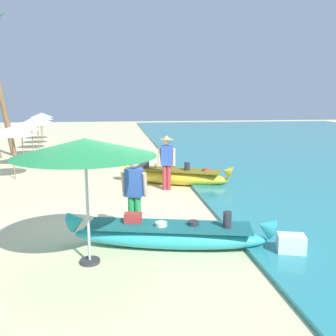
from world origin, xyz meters
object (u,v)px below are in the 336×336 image
boat_yellow_midground (175,176)px  cooler_box (291,246)px  patio_umbrella_large (85,148)px  person_tourist_customer (134,192)px  boat_cyan_foreground (169,235)px  person_vendor_hatted (167,159)px

boat_yellow_midground → cooler_box: 6.17m
patio_umbrella_large → cooler_box: patio_umbrella_large is taller
person_tourist_customer → boat_cyan_foreground: bearing=-50.5°
boat_cyan_foreground → cooler_box: bearing=-18.8°
boat_yellow_midground → person_vendor_hatted: 1.08m
boat_yellow_midground → person_vendor_hatted: bearing=-119.2°
boat_yellow_midground → patio_umbrella_large: 6.55m
person_tourist_customer → patio_umbrella_large: (-0.87, -1.25, 1.12)m
boat_yellow_midground → cooler_box: bearing=-78.8°
boat_yellow_midground → person_vendor_hatted: size_ratio=2.12×
person_vendor_hatted → cooler_box: size_ratio=3.54×
boat_cyan_foreground → patio_umbrella_large: patio_umbrella_large is taller
patio_umbrella_large → cooler_box: 4.14m
person_vendor_hatted → cooler_box: person_vendor_hatted is taller
boat_cyan_foreground → patio_umbrella_large: (-1.50, -0.48, 1.82)m
boat_yellow_midground → person_vendor_hatted: person_vendor_hatted is taller
boat_cyan_foreground → patio_umbrella_large: size_ratio=1.68×
person_tourist_customer → cooler_box: 3.28m
person_vendor_hatted → person_tourist_customer: person_vendor_hatted is taller
person_tourist_customer → cooler_box: person_tourist_customer is taller
boat_yellow_midground → cooler_box: size_ratio=7.50×
boat_cyan_foreground → person_vendor_hatted: (0.59, 4.61, 0.75)m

